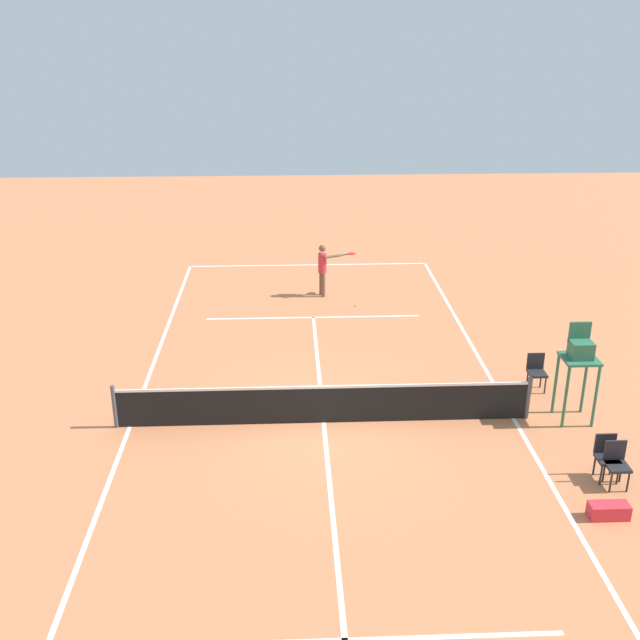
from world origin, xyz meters
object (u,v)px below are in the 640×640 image
object	(u,v)px
equipment_bag	(609,511)
tennis_ball	(356,305)
courtside_chair_near	(616,462)
umpire_chair	(580,357)
courtside_chair_mid	(536,370)
courtside_chair_far	(607,455)
player_serving	(324,265)

from	to	relation	value
equipment_bag	tennis_ball	bearing A→B (deg)	-71.77
tennis_ball	courtside_chair_near	world-z (taller)	courtside_chair_near
umpire_chair	courtside_chair_near	distance (m)	2.93
courtside_chair_mid	equipment_bag	xyz separation A→B (m)	(0.25, 5.35, -0.38)
courtside_chair_mid	courtside_chair_far	xyz separation A→B (m)	(-0.20, 4.01, 0.00)
courtside_chair_near	tennis_ball	bearing A→B (deg)	-67.51
player_serving	courtside_chair_near	distance (m)	12.73
tennis_ball	courtside_chair_near	xyz separation A→B (m)	(-4.33, 10.47, 0.50)
courtside_chair_far	courtside_chair_near	bearing A→B (deg)	108.82
umpire_chair	equipment_bag	distance (m)	4.11
player_serving	umpire_chair	size ratio (longest dim) A/B	0.75
player_serving	courtside_chair_mid	bearing A→B (deg)	12.47
umpire_chair	courtside_chair_far	world-z (taller)	umpire_chair
umpire_chair	courtside_chair_far	size ratio (longest dim) A/B	2.54
equipment_bag	courtside_chair_far	bearing A→B (deg)	-108.39
equipment_bag	player_serving	bearing A→B (deg)	-69.11
player_serving	courtside_chair_far	size ratio (longest dim) A/B	1.90
courtside_chair_near	courtside_chair_far	size ratio (longest dim) A/B	1.00
courtside_chair_near	equipment_bag	size ratio (longest dim) A/B	1.25
courtside_chair_mid	equipment_bag	bearing A→B (deg)	87.34
player_serving	equipment_bag	distance (m)	13.52
player_serving	tennis_ball	distance (m)	1.81
courtside_chair_near	courtside_chair_mid	distance (m)	4.30
player_serving	equipment_bag	world-z (taller)	player_serving
tennis_ball	courtside_chair_mid	size ratio (longest dim) A/B	0.07
player_serving	courtside_chair_far	xyz separation A→B (m)	(-5.25, 11.27, -0.55)
tennis_ball	courtside_chair_far	bearing A→B (deg)	112.58
tennis_ball	umpire_chair	distance (m)	9.06
courtside_chair_near	courtside_chair_mid	size ratio (longest dim) A/B	1.00
umpire_chair	courtside_chair_far	distance (m)	2.68
courtside_chair_mid	tennis_ball	bearing A→B (deg)	-56.80
player_serving	equipment_bag	size ratio (longest dim) A/B	2.37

